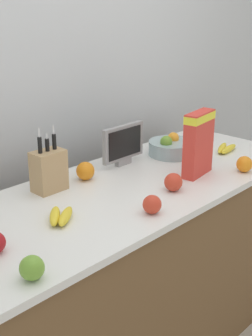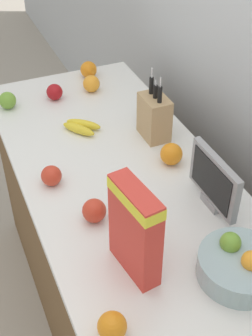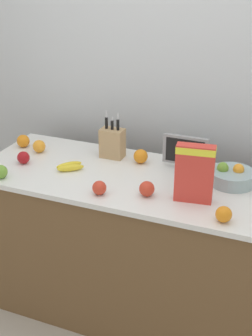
# 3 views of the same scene
# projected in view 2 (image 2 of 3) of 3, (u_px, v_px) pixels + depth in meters

# --- Properties ---
(ground_plane) EXTENTS (14.00, 14.00, 0.00)m
(ground_plane) POSITION_uv_depth(u_px,v_px,m) (132.00, 336.00, 2.25)
(ground_plane) COLOR #B2A899
(counter) EXTENTS (1.97, 0.74, 0.93)m
(counter) POSITION_uv_depth(u_px,v_px,m) (133.00, 275.00, 1.96)
(counter) COLOR brown
(counter) RESTS_ON ground_plane
(knife_block) EXTENTS (0.14, 0.09, 0.29)m
(knife_block) POSITION_uv_depth(u_px,v_px,m) (154.00, 117.00, 1.89)
(knife_block) COLOR tan
(knife_block) RESTS_ON counter
(small_monitor) EXTENTS (0.27, 0.03, 0.20)m
(small_monitor) POSITION_uv_depth(u_px,v_px,m) (214.00, 181.00, 1.55)
(small_monitor) COLOR gray
(small_monitor) RESTS_ON counter
(cereal_box) EXTENTS (0.20, 0.09, 0.30)m
(cereal_box) POSITION_uv_depth(u_px,v_px,m) (135.00, 228.00, 1.30)
(cereal_box) COLOR red
(cereal_box) RESTS_ON counter
(fruit_bowl) EXTENTS (0.25, 0.25, 0.12)m
(fruit_bowl) POSITION_uv_depth(u_px,v_px,m) (240.00, 265.00, 1.36)
(fruit_bowl) COLOR #99B2B7
(fruit_bowl) RESTS_ON counter
(banana_bunch_left) EXTENTS (0.17, 0.16, 0.04)m
(banana_bunch_left) POSITION_uv_depth(u_px,v_px,m) (81.00, 127.00, 1.97)
(banana_bunch_left) COLOR yellow
(banana_bunch_left) RESTS_ON counter
(apple_by_knife_block) EXTENTS (0.08, 0.08, 0.08)m
(apple_by_knife_block) POSITION_uv_depth(u_px,v_px,m) (8.00, 100.00, 2.10)
(apple_by_knife_block) COLOR #6B9E33
(apple_by_knife_block) RESTS_ON counter
(apple_front) EXTENTS (0.07, 0.07, 0.07)m
(apple_front) POSITION_uv_depth(u_px,v_px,m) (55.00, 92.00, 2.16)
(apple_front) COLOR #A31419
(apple_front) RESTS_ON counter
(apple_rightmost) EXTENTS (0.08, 0.08, 0.08)m
(apple_rightmost) POSITION_uv_depth(u_px,v_px,m) (94.00, 211.00, 1.54)
(apple_rightmost) COLOR red
(apple_rightmost) RESTS_ON counter
(apple_leftmost) EXTENTS (0.08, 0.08, 0.08)m
(apple_leftmost) POSITION_uv_depth(u_px,v_px,m) (51.00, 176.00, 1.69)
(apple_leftmost) COLOR red
(apple_leftmost) RESTS_ON counter
(orange_mid_right) EXTENTS (0.08, 0.08, 0.08)m
(orange_mid_right) POSITION_uv_depth(u_px,v_px,m) (89.00, 70.00, 2.34)
(orange_mid_right) COLOR orange
(orange_mid_right) RESTS_ON counter
(orange_near_bowl) EXTENTS (0.09, 0.09, 0.09)m
(orange_near_bowl) POSITION_uv_depth(u_px,v_px,m) (171.00, 154.00, 1.78)
(orange_near_bowl) COLOR orange
(orange_near_bowl) RESTS_ON counter
(orange_mid_left) EXTENTS (0.08, 0.08, 0.08)m
(orange_mid_left) POSITION_uv_depth(u_px,v_px,m) (91.00, 84.00, 2.22)
(orange_mid_left) COLOR orange
(orange_mid_left) RESTS_ON counter
(orange_back_center) EXTENTS (0.08, 0.08, 0.08)m
(orange_back_center) POSITION_uv_depth(u_px,v_px,m) (112.00, 326.00, 1.20)
(orange_back_center) COLOR orange
(orange_back_center) RESTS_ON counter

